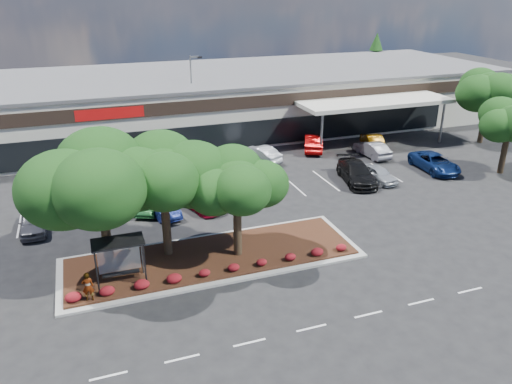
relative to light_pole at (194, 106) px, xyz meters
name	(u,v)px	position (x,y,z in m)	size (l,w,h in m)	color
ground	(267,288)	(-2.55, -27.96, -3.95)	(160.00, 160.00, 0.00)	black
retail_store	(160,103)	(-2.49, 5.95, -0.80)	(80.40, 25.20, 6.25)	beige
landscape_island	(213,257)	(-4.55, -23.96, -3.83)	(18.00, 6.00, 0.26)	#A3A39E
lane_markings	(215,213)	(-2.69, -17.54, -3.95)	(33.12, 20.06, 0.01)	silver
shrub_row	(222,269)	(-4.55, -26.06, -3.44)	(17.00, 0.80, 0.50)	maroon
bus_shelter	(118,249)	(-10.05, -25.01, -1.65)	(2.75, 1.55, 2.59)	black
island_tree_west	(102,207)	(-10.55, -23.46, 0.25)	(7.20, 7.20, 7.89)	#173D11
island_tree_mid	(164,198)	(-7.05, -22.76, -0.03)	(6.60, 6.60, 7.32)	#173D11
island_tree_east	(237,205)	(-3.05, -24.26, -0.44)	(5.80, 5.80, 6.50)	#173D11
tree_east_near	(507,137)	(23.45, -17.96, -0.70)	(5.60, 5.60, 6.51)	#173D11
tree_east_far	(486,107)	(28.45, -9.96, -0.14)	(6.40, 6.40, 7.62)	#173D11
conifer_north_east	(375,63)	(31.45, 16.04, 0.55)	(3.96, 3.96, 9.00)	#173D11
person_waiting	(88,286)	(-11.82, -26.26, -2.87)	(0.60, 0.39, 1.65)	#594C47
light_pole	(194,106)	(0.00, 0.00, 0.00)	(1.40, 0.80, 8.98)	#A3A39E
car_1	(33,221)	(-14.99, -16.22, -3.24)	(1.68, 4.18, 1.42)	#595961
car_2	(151,200)	(-6.96, -15.29, -3.24)	(1.51, 4.32, 1.42)	#1A4F24
car_3	(160,206)	(-6.45, -16.55, -3.26)	(1.47, 4.22, 1.39)	navy
car_4	(198,197)	(-3.52, -16.00, -3.19)	(2.15, 5.29, 1.54)	maroon
car_5	(248,180)	(1.15, -13.82, -3.22)	(2.44, 5.30, 1.47)	#4C4B52
car_6	(356,173)	(10.23, -15.59, -3.13)	(2.31, 5.69, 1.65)	black
car_7	(379,174)	(12.08, -16.10, -3.29)	(1.56, 3.87, 1.32)	#979CA2
car_8	(435,162)	(18.26, -15.48, -3.20)	(2.50, 5.42, 1.50)	navy
car_9	(85,175)	(-11.32, -8.06, -3.28)	(1.89, 4.64, 1.35)	#1E522A
car_10	(99,178)	(-10.32, -9.63, -3.11)	(2.37, 5.83, 1.69)	navy
car_11	(159,174)	(-5.55, -10.41, -3.11)	(2.81, 6.10, 1.69)	#673403
car_12	(170,169)	(-4.39, -9.24, -3.16)	(2.62, 5.69, 1.58)	silver
car_13	(246,166)	(2.18, -10.37, -3.28)	(2.24, 4.85, 1.35)	#1C4619
car_14	(259,154)	(4.31, -7.95, -3.19)	(1.61, 4.63, 1.52)	#B3B8C0
car_15	(313,142)	(10.60, -6.50, -3.14)	(1.73, 4.95, 1.63)	#980404
car_16	(372,149)	(15.09, -10.19, -3.21)	(1.58, 4.53, 1.49)	slate
car_17	(372,141)	(16.57, -7.83, -3.21)	(1.58, 4.52, 1.49)	#704203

